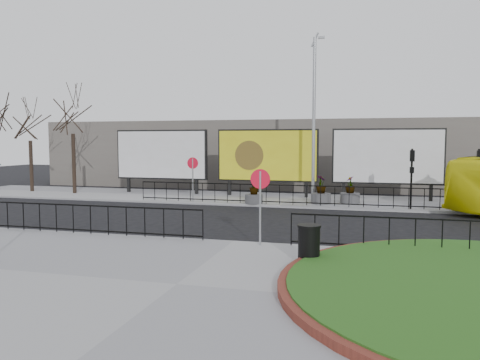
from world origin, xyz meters
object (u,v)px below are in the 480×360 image
(planter_c, at_px, (350,194))
(litter_bin, at_px, (309,244))
(planter_b, at_px, (321,194))
(billboard_mid, at_px, (267,156))
(lamp_post, at_px, (314,117))
(planter_a, at_px, (254,195))

(planter_c, bearing_deg, litter_bin, -93.13)
(litter_bin, bearing_deg, planter_b, 93.58)
(billboard_mid, relative_size, litter_bin, 5.79)
(lamp_post, bearing_deg, planter_b, -52.13)
(lamp_post, distance_m, litter_bin, 13.97)
(billboard_mid, bearing_deg, planter_c, -21.45)
(litter_bin, bearing_deg, planter_c, 86.87)
(lamp_post, bearing_deg, litter_bin, -84.48)
(litter_bin, distance_m, planter_a, 12.44)
(planter_b, bearing_deg, planter_c, 22.67)
(litter_bin, distance_m, planter_b, 12.67)
(planter_a, bearing_deg, litter_bin, -69.82)
(litter_bin, xyz_separation_m, planter_a, (-4.29, 11.68, -0.07))
(planter_b, bearing_deg, lamp_post, 127.87)
(billboard_mid, relative_size, planter_c, 4.18)
(planter_b, xyz_separation_m, planter_c, (1.52, 0.63, -0.03))
(litter_bin, relative_size, planter_c, 0.72)
(lamp_post, bearing_deg, planter_c, -0.00)
(planter_a, bearing_deg, billboard_mid, 90.00)
(lamp_post, xyz_separation_m, litter_bin, (1.28, -13.28, -4.17))
(planter_a, bearing_deg, planter_c, 17.69)
(billboard_mid, bearing_deg, planter_a, -90.00)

